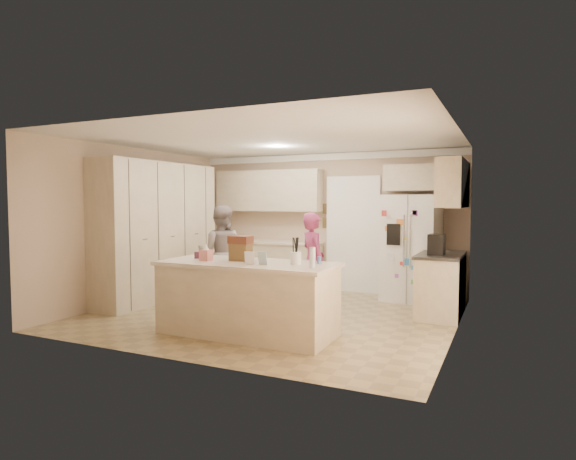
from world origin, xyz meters
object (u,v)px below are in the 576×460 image
at_px(island_base, 247,300).
at_px(tissue_box, 206,255).
at_px(dollhouse_body, 241,252).
at_px(refrigerator, 411,248).
at_px(teen_girl, 313,261).
at_px(teen_boy, 221,253).
at_px(utensil_crock, 296,258).
at_px(coffee_maker, 436,244).

relative_size(island_base, tissue_box, 15.71).
relative_size(tissue_box, dollhouse_body, 0.54).
height_order(island_base, tissue_box, tissue_box).
xyz_separation_m(refrigerator, tissue_box, (-2.05, -3.06, 0.10)).
xyz_separation_m(dollhouse_body, teen_girl, (0.38, 1.57, -0.28)).
bearing_deg(refrigerator, dollhouse_body, -114.49).
bearing_deg(teen_boy, tissue_box, 93.01).
bearing_deg(teen_girl, dollhouse_body, 119.98).
distance_m(tissue_box, teen_girl, 1.95).
distance_m(tissue_box, teen_boy, 1.96).
height_order(utensil_crock, dollhouse_body, dollhouse_body).
bearing_deg(teen_boy, teen_girl, 156.85).
bearing_deg(dollhouse_body, teen_boy, 130.21).
xyz_separation_m(island_base, teen_girl, (0.23, 1.67, 0.32)).
distance_m(refrigerator, utensil_crock, 3.03).
bearing_deg(utensil_crock, teen_girl, 104.56).
relative_size(refrigerator, tissue_box, 12.86).
xyz_separation_m(utensil_crock, dollhouse_body, (-0.80, 0.05, 0.04)).
distance_m(refrigerator, teen_girl, 1.82).
xyz_separation_m(utensil_crock, teen_girl, (-0.42, 1.62, -0.24)).
distance_m(island_base, teen_girl, 1.71).
relative_size(utensil_crock, teen_boy, 0.09).
distance_m(dollhouse_body, teen_boy, 2.02).
bearing_deg(island_base, coffee_maker, 42.83).
relative_size(coffee_maker, teen_girl, 0.20).
height_order(coffee_maker, island_base, coffee_maker).
bearing_deg(coffee_maker, teen_girl, -172.71).
bearing_deg(island_base, tissue_box, -169.70).
bearing_deg(refrigerator, teen_boy, -150.27).
distance_m(utensil_crock, teen_boy, 2.63).
relative_size(dollhouse_body, teen_boy, 0.16).
bearing_deg(tissue_box, dollhouse_body, 26.57).
bearing_deg(refrigerator, island_base, -111.38).
xyz_separation_m(dollhouse_body, teen_boy, (-1.30, 1.53, -0.23)).
distance_m(tissue_box, dollhouse_body, 0.45).
bearing_deg(teen_boy, dollhouse_body, 105.88).
distance_m(utensil_crock, dollhouse_body, 0.80).
distance_m(coffee_maker, teen_girl, 1.86).
xyz_separation_m(refrigerator, teen_boy, (-2.94, -1.33, -0.09)).
height_order(refrigerator, utensil_crock, refrigerator).
height_order(utensil_crock, tissue_box, utensil_crock).
distance_m(utensil_crock, tissue_box, 1.21).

